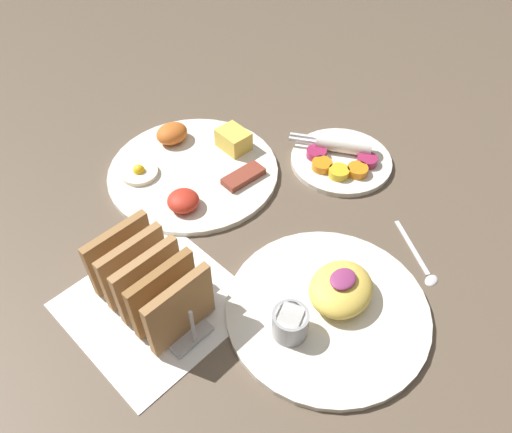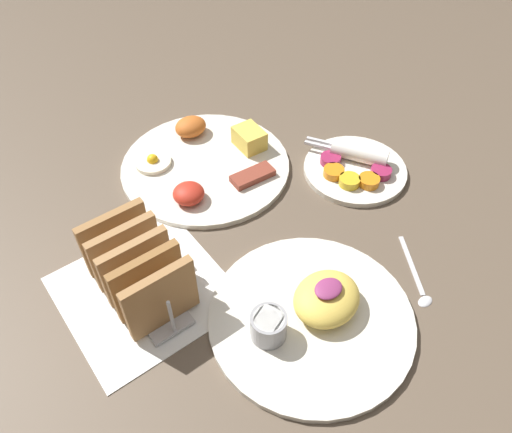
{
  "view_description": "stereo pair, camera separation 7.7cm",
  "coord_description": "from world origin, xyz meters",
  "px_view_note": "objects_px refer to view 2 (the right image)",
  "views": [
    {
      "loc": [
        -0.38,
        -0.34,
        0.59
      ],
      "look_at": [
        -0.0,
        0.03,
        0.03
      ],
      "focal_mm": 35.0,
      "sensor_mm": 36.0,
      "label": 1
    },
    {
      "loc": [
        -0.32,
        -0.39,
        0.59
      ],
      "look_at": [
        -0.0,
        0.03,
        0.03
      ],
      "focal_mm": 35.0,
      "sensor_mm": 36.0,
      "label": 2
    }
  ],
  "objects_px": {
    "toast_rack": "(138,269)",
    "plate_condiments": "(355,167)",
    "plate_foreground": "(312,313)",
    "plate_breakfast": "(206,162)"
  },
  "relations": [
    {
      "from": "plate_breakfast",
      "to": "plate_condiments",
      "type": "height_order",
      "value": "plate_breakfast"
    },
    {
      "from": "plate_condiments",
      "to": "plate_foreground",
      "type": "height_order",
      "value": "plate_foreground"
    },
    {
      "from": "toast_rack",
      "to": "plate_condiments",
      "type": "bearing_deg",
      "value": 0.2
    },
    {
      "from": "plate_foreground",
      "to": "toast_rack",
      "type": "height_order",
      "value": "toast_rack"
    },
    {
      "from": "plate_breakfast",
      "to": "toast_rack",
      "type": "xyz_separation_m",
      "value": [
        -0.22,
        -0.17,
        0.04
      ]
    },
    {
      "from": "plate_condiments",
      "to": "toast_rack",
      "type": "xyz_separation_m",
      "value": [
        -0.42,
        -0.0,
        0.04
      ]
    },
    {
      "from": "plate_foreground",
      "to": "toast_rack",
      "type": "bearing_deg",
      "value": 131.84
    },
    {
      "from": "plate_condiments",
      "to": "plate_foreground",
      "type": "distance_m",
      "value": 0.32
    },
    {
      "from": "plate_breakfast",
      "to": "plate_foreground",
      "type": "bearing_deg",
      "value": -99.62
    },
    {
      "from": "plate_foreground",
      "to": "toast_rack",
      "type": "distance_m",
      "value": 0.24
    }
  ]
}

